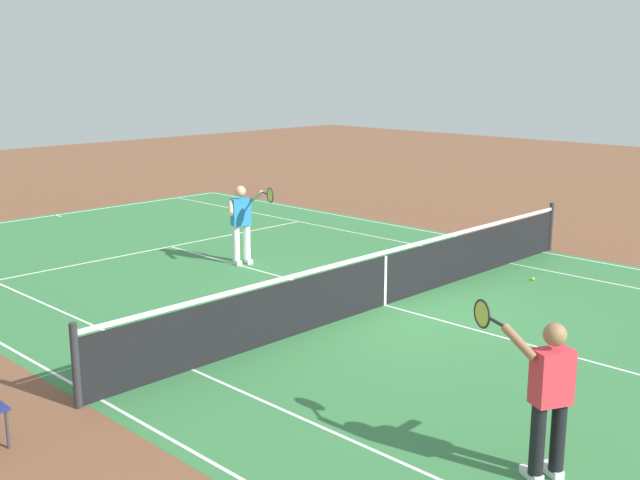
{
  "coord_description": "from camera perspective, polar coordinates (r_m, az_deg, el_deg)",
  "views": [
    {
      "loc": [
        -8.25,
        10.01,
        4.06
      ],
      "look_at": [
        1.62,
        -0.05,
        0.9
      ],
      "focal_mm": 43.62,
      "sensor_mm": 36.0,
      "label": 1
    }
  ],
  "objects": [
    {
      "name": "ground_plane",
      "position": [
        13.59,
        4.74,
        -4.78
      ],
      "size": [
        60.0,
        60.0,
        0.0
      ],
      "primitive_type": "plane",
      "color": "brown"
    },
    {
      "name": "court_slab",
      "position": [
        13.59,
        4.74,
        -4.78
      ],
      "size": [
        24.2,
        11.4,
        0.0
      ],
      "primitive_type": "cube",
      "color": "#387A42",
      "rests_on": "ground_plane"
    },
    {
      "name": "court_line_markings",
      "position": [
        13.59,
        4.74,
        -4.77
      ],
      "size": [
        23.85,
        11.05,
        0.01
      ],
      "color": "white",
      "rests_on": "ground_plane"
    },
    {
      "name": "tennis_net",
      "position": [
        13.46,
        4.77,
        -2.79
      ],
      "size": [
        0.1,
        11.7,
        1.08
      ],
      "color": "#2D2D33",
      "rests_on": "ground_plane"
    },
    {
      "name": "tennis_player_near",
      "position": [
        16.24,
        -5.74,
        1.46
      ],
      "size": [
        1.18,
        0.74,
        1.7
      ],
      "color": "white",
      "rests_on": "ground_plane"
    },
    {
      "name": "tennis_player_far",
      "position": [
        8.11,
        16.37,
        -10.65
      ],
      "size": [
        1.19,
        0.75,
        1.7
      ],
      "color": "black",
      "rests_on": "ground_plane"
    },
    {
      "name": "tennis_ball",
      "position": [
        15.62,
        15.35,
        -2.76
      ],
      "size": [
        0.07,
        0.07,
        0.07
      ],
      "primitive_type": "sphere",
      "color": "#CCE01E",
      "rests_on": "ground_plane"
    }
  ]
}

